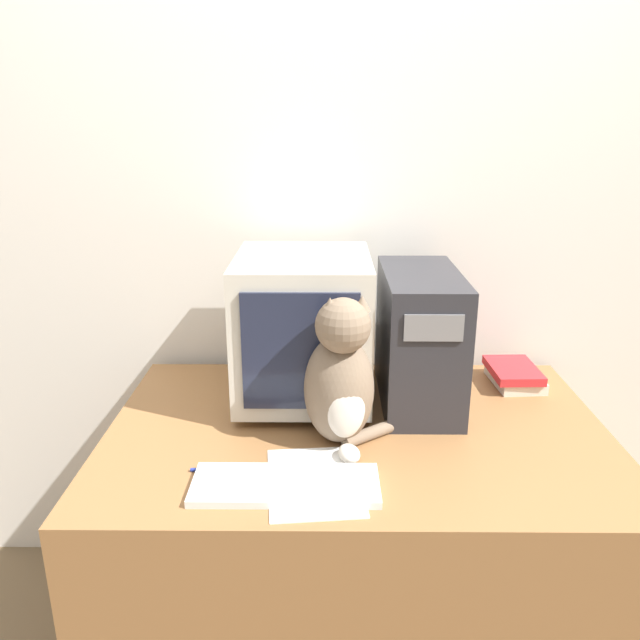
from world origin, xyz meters
TOP-DOWN VIEW (x-y plane):
  - wall_back at (0.00, 0.95)m, footprint 7.00×0.05m
  - desk at (0.00, 0.44)m, footprint 1.34×0.89m
  - crt_monitor at (-0.15, 0.63)m, footprint 0.38×0.43m
  - computer_tower at (0.18, 0.62)m, footprint 0.21×0.44m
  - keyboard at (-0.18, 0.15)m, footprint 0.42×0.16m
  - cat at (-0.05, 0.37)m, footprint 0.27×0.26m
  - book_stack at (0.50, 0.73)m, footprint 0.16×0.21m
  - pen at (-0.33, 0.22)m, footprint 0.15×0.01m
  - paper_sheet at (-0.11, 0.18)m, footprint 0.24×0.32m

SIDE VIEW (x-z plane):
  - desk at x=0.00m, z-range 0.00..0.78m
  - paper_sheet at x=-0.11m, z-range 0.78..0.78m
  - pen at x=-0.33m, z-range 0.78..0.79m
  - keyboard at x=-0.18m, z-range 0.78..0.80m
  - book_stack at x=0.50m, z-range 0.78..0.84m
  - cat at x=-0.05m, z-range 0.76..1.15m
  - computer_tower at x=0.18m, z-range 0.78..1.17m
  - crt_monitor at x=-0.15m, z-range 0.79..1.22m
  - wall_back at x=0.00m, z-range 0.00..2.50m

